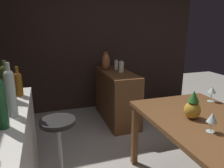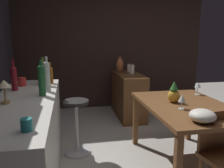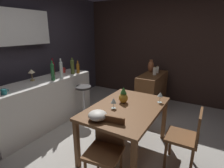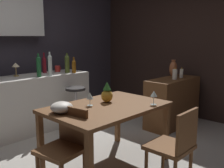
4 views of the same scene
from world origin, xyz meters
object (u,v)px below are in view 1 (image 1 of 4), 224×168
at_px(sideboard_cabinet, 116,96).
at_px(pillar_candle_tall, 116,65).
at_px(wine_glass_left, 212,90).
at_px(wine_bottle_amber, 18,83).
at_px(pineapple_centerpiece, 193,107).
at_px(pillar_candle_short, 121,67).
at_px(dining_table, 210,131).
at_px(bar_stool, 60,152).
at_px(vase_copper, 106,61).
at_px(wine_bottle_green, 0,102).
at_px(wine_glass_right, 212,118).
at_px(wine_bottle_clear, 11,91).
at_px(wine_bottle_olive, 7,81).

relative_size(sideboard_cabinet, pillar_candle_tall, 6.22).
height_order(wine_glass_left, wine_bottle_amber, wine_bottle_amber).
xyz_separation_m(pineapple_centerpiece, pillar_candle_short, (1.64, 0.04, 0.06)).
relative_size(dining_table, pineapple_centerpiece, 5.45).
height_order(bar_stool, pillar_candle_short, pillar_candle_short).
height_order(sideboard_cabinet, wine_glass_left, wine_glass_left).
height_order(dining_table, wine_glass_left, wine_glass_left).
height_order(wine_glass_left, vase_copper, vase_copper).
relative_size(wine_bottle_amber, wine_bottle_green, 0.75).
distance_m(pineapple_centerpiece, pillar_candle_short, 1.64).
height_order(dining_table, vase_copper, vase_copper).
bearing_deg(wine_bottle_amber, pillar_candle_tall, -47.87).
relative_size(wine_bottle_green, pillar_candle_tall, 2.05).
bearing_deg(wine_bottle_green, wine_glass_right, -98.38).
distance_m(pineapple_centerpiece, pillar_candle_tall, 1.87).
height_order(wine_bottle_clear, pillar_candle_short, wine_bottle_clear).
bearing_deg(wine_bottle_green, sideboard_cabinet, -38.15).
relative_size(pineapple_centerpiece, wine_bottle_amber, 0.93).
distance_m(pineapple_centerpiece, wine_bottle_olive, 1.61).
height_order(wine_glass_right, pineapple_centerpiece, pineapple_centerpiece).
bearing_deg(wine_bottle_green, dining_table, -92.83).
bearing_deg(wine_bottle_amber, wine_bottle_green, 176.82).
distance_m(sideboard_cabinet, pineapple_centerpiece, 1.75).
bearing_deg(pineapple_centerpiece, wine_glass_left, -58.52).
xyz_separation_m(sideboard_cabinet, wine_glass_right, (-1.95, -0.07, 0.44)).
xyz_separation_m(sideboard_cabinet, wine_bottle_clear, (-1.56, 1.33, 0.67)).
xyz_separation_m(pineapple_centerpiece, wine_bottle_green, (-0.04, 1.46, 0.23)).
distance_m(wine_glass_right, pineapple_centerpiece, 0.25).
distance_m(dining_table, pillar_candle_short, 1.78).
xyz_separation_m(sideboard_cabinet, wine_bottle_amber, (-1.08, 1.33, 0.61)).
xyz_separation_m(pineapple_centerpiece, vase_copper, (1.88, 0.22, 0.12)).
bearing_deg(pillar_candle_short, wine_bottle_green, 139.79).
bearing_deg(bar_stool, pillar_candle_tall, -36.07).
bearing_deg(dining_table, wine_bottle_amber, 64.30).
relative_size(sideboard_cabinet, pillar_candle_short, 5.63).
xyz_separation_m(bar_stool, wine_bottle_clear, (-0.26, 0.31, 0.70)).
height_order(dining_table, pillar_candle_short, pillar_candle_short).
bearing_deg(vase_copper, pillar_candle_short, -144.25).
relative_size(pineapple_centerpiece, pillar_candle_short, 1.28).
bearing_deg(vase_copper, wine_bottle_olive, 136.34).
bearing_deg(dining_table, sideboard_cabinet, 6.45).
distance_m(wine_bottle_olive, pillar_candle_tall, 1.98).
xyz_separation_m(wine_bottle_green, vase_copper, (1.92, -1.24, -0.11)).
relative_size(sideboard_cabinet, wine_bottle_olive, 3.22).
height_order(dining_table, wine_glass_right, wine_glass_right).
bearing_deg(dining_table, wine_bottle_clear, 80.43).
bearing_deg(wine_bottle_olive, pineapple_centerpiece, -109.71).
bearing_deg(bar_stool, wine_bottle_green, 141.77).
distance_m(dining_table, wine_glass_right, 0.27).
relative_size(wine_glass_left, pineapple_centerpiece, 0.66).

